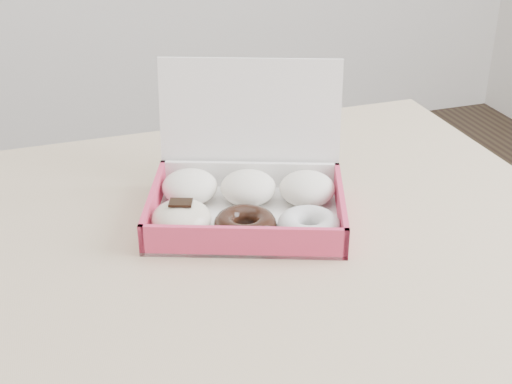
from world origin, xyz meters
name	(u,v)px	position (x,y,z in m)	size (l,w,h in m)	color
table	(161,301)	(0.00, 0.00, 0.67)	(1.20, 0.80, 0.75)	tan
donut_box	(245,195)	(0.14, 0.06, 0.78)	(0.33, 0.31, 0.20)	white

